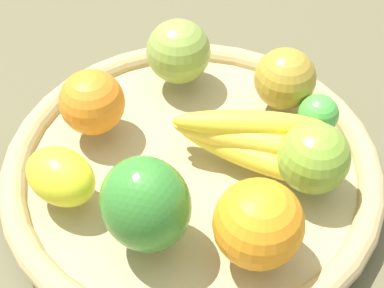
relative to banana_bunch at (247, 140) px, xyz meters
name	(u,v)px	position (x,y,z in m)	size (l,w,h in m)	color
ground_plane	(192,181)	(-0.01, 0.05, -0.06)	(2.40, 2.40, 0.00)	brown
basket	(192,169)	(-0.01, 0.05, -0.05)	(0.40, 0.40, 0.04)	tan
banana_bunch	(247,140)	(0.00, 0.00, 0.00)	(0.08, 0.16, 0.05)	yellow
bell_pepper	(146,204)	(-0.11, 0.08, 0.02)	(0.08, 0.07, 0.09)	#37842D
orange_1	(258,224)	(-0.11, -0.01, 0.01)	(0.08, 0.08, 0.08)	orange
orange_0	(92,102)	(0.03, 0.16, 0.01)	(0.07, 0.07, 0.07)	orange
lemon_0	(61,176)	(-0.07, 0.17, 0.00)	(0.07, 0.05, 0.05)	yellow
apple_0	(178,51)	(0.12, 0.08, 0.01)	(0.07, 0.07, 0.07)	#85A140
lime_0	(318,114)	(0.05, -0.07, 0.00)	(0.04, 0.04, 0.04)	green
apple_2	(314,158)	(-0.02, -0.06, 0.01)	(0.07, 0.07, 0.07)	#7CA431
apple_1	(285,79)	(0.09, -0.04, 0.01)	(0.07, 0.07, 0.07)	#A8892C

